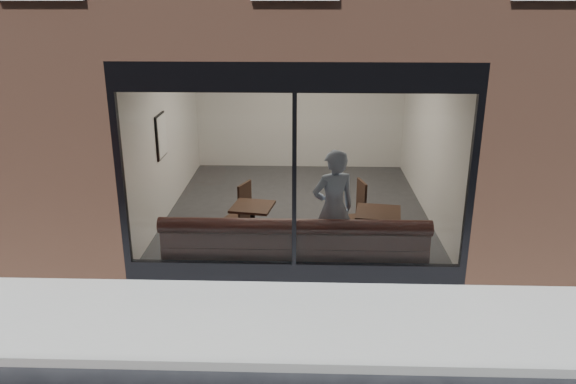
{
  "coord_description": "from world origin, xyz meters",
  "views": [
    {
      "loc": [
        0.16,
        -5.38,
        3.99
      ],
      "look_at": [
        -0.1,
        2.4,
        1.28
      ],
      "focal_mm": 35.0,
      "sensor_mm": 36.0,
      "label": 1
    }
  ],
  "objects_px": {
    "banquette": "(295,256)",
    "cafe_table_right": "(378,213)",
    "cafe_chair_left": "(236,219)",
    "cafe_table_left": "(252,207)",
    "person": "(333,209)",
    "cafe_chair_right": "(350,220)"
  },
  "relations": [
    {
      "from": "cafe_table_right",
      "to": "person",
      "type": "bearing_deg",
      "value": -153.94
    },
    {
      "from": "banquette",
      "to": "cafe_table_right",
      "type": "xyz_separation_m",
      "value": [
        1.32,
        0.55,
        0.52
      ]
    },
    {
      "from": "person",
      "to": "cafe_table_left",
      "type": "height_order",
      "value": "person"
    },
    {
      "from": "cafe_table_right",
      "to": "cafe_chair_right",
      "type": "xyz_separation_m",
      "value": [
        -0.36,
        0.93,
        -0.5
      ]
    },
    {
      "from": "banquette",
      "to": "cafe_chair_right",
      "type": "bearing_deg",
      "value": 57.02
    },
    {
      "from": "banquette",
      "to": "cafe_table_right",
      "type": "height_order",
      "value": "cafe_table_right"
    },
    {
      "from": "cafe_chair_left",
      "to": "cafe_chair_right",
      "type": "height_order",
      "value": "same"
    },
    {
      "from": "cafe_table_left",
      "to": "cafe_chair_right",
      "type": "height_order",
      "value": "cafe_table_left"
    },
    {
      "from": "banquette",
      "to": "cafe_chair_left",
      "type": "height_order",
      "value": "banquette"
    },
    {
      "from": "cafe_table_left",
      "to": "cafe_table_right",
      "type": "bearing_deg",
      "value": -5.79
    },
    {
      "from": "banquette",
      "to": "cafe_chair_left",
      "type": "distance_m",
      "value": 1.79
    },
    {
      "from": "cafe_table_left",
      "to": "cafe_chair_right",
      "type": "relative_size",
      "value": 1.48
    },
    {
      "from": "banquette",
      "to": "cafe_table_right",
      "type": "distance_m",
      "value": 1.52
    },
    {
      "from": "banquette",
      "to": "cafe_table_left",
      "type": "height_order",
      "value": "cafe_table_left"
    },
    {
      "from": "cafe_table_right",
      "to": "cafe_chair_left",
      "type": "bearing_deg",
      "value": 160.06
    },
    {
      "from": "person",
      "to": "cafe_chair_left",
      "type": "bearing_deg",
      "value": -56.8
    },
    {
      "from": "cafe_chair_right",
      "to": "person",
      "type": "bearing_deg",
      "value": 59.57
    },
    {
      "from": "cafe_table_right",
      "to": "cafe_chair_right",
      "type": "relative_size",
      "value": 1.61
    },
    {
      "from": "cafe_chair_left",
      "to": "cafe_table_right",
      "type": "bearing_deg",
      "value": -177.63
    },
    {
      "from": "cafe_chair_left",
      "to": "cafe_chair_right",
      "type": "bearing_deg",
      "value": -155.93
    },
    {
      "from": "banquette",
      "to": "cafe_chair_left",
      "type": "relative_size",
      "value": 9.08
    },
    {
      "from": "cafe_chair_left",
      "to": "cafe_table_left",
      "type": "bearing_deg",
      "value": 141.28
    }
  ]
}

